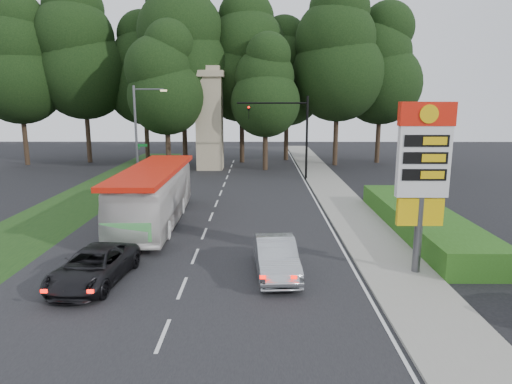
{
  "coord_description": "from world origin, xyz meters",
  "views": [
    {
      "loc": [
        2.85,
        -15.44,
        6.96
      ],
      "look_at": [
        2.71,
        7.77,
        2.2
      ],
      "focal_mm": 32.0,
      "sensor_mm": 36.0,
      "label": 1
    }
  ],
  "objects_px": {
    "monument": "(210,118)",
    "gas_station_pylon": "(423,165)",
    "traffic_signal_mast": "(292,126)",
    "sedan_silver": "(276,257)",
    "suv_charcoal": "(93,267)",
    "transit_bus": "(154,196)",
    "streetlight_signs": "(139,130)"
  },
  "relations": [
    {
      "from": "monument",
      "to": "suv_charcoal",
      "type": "xyz_separation_m",
      "value": [
        -1.47,
        -28.99,
        -4.44
      ]
    },
    {
      "from": "traffic_signal_mast",
      "to": "suv_charcoal",
      "type": "bearing_deg",
      "value": -111.7
    },
    {
      "from": "traffic_signal_mast",
      "to": "streetlight_signs",
      "type": "height_order",
      "value": "streetlight_signs"
    },
    {
      "from": "suv_charcoal",
      "to": "sedan_silver",
      "type": "bearing_deg",
      "value": 13.25
    },
    {
      "from": "traffic_signal_mast",
      "to": "gas_station_pylon",
      "type": "bearing_deg",
      "value": -80.91
    },
    {
      "from": "monument",
      "to": "sedan_silver",
      "type": "bearing_deg",
      "value": -78.82
    },
    {
      "from": "transit_bus",
      "to": "sedan_silver",
      "type": "bearing_deg",
      "value": -50.86
    },
    {
      "from": "traffic_signal_mast",
      "to": "monument",
      "type": "bearing_deg",
      "value": 142.0
    },
    {
      "from": "traffic_signal_mast",
      "to": "sedan_silver",
      "type": "height_order",
      "value": "traffic_signal_mast"
    },
    {
      "from": "streetlight_signs",
      "to": "traffic_signal_mast",
      "type": "bearing_deg",
      "value": 8.92
    },
    {
      "from": "gas_station_pylon",
      "to": "sedan_silver",
      "type": "distance_m",
      "value": 6.76
    },
    {
      "from": "suv_charcoal",
      "to": "gas_station_pylon",
      "type": "bearing_deg",
      "value": 10.41
    },
    {
      "from": "transit_bus",
      "to": "suv_charcoal",
      "type": "xyz_separation_m",
      "value": [
        -0.44,
        -8.53,
        -0.93
      ]
    },
    {
      "from": "suv_charcoal",
      "to": "monument",
      "type": "bearing_deg",
      "value": 93.06
    },
    {
      "from": "monument",
      "to": "gas_station_pylon",
      "type": "bearing_deg",
      "value": -68.2
    },
    {
      "from": "sedan_silver",
      "to": "suv_charcoal",
      "type": "relative_size",
      "value": 0.94
    },
    {
      "from": "traffic_signal_mast",
      "to": "suv_charcoal",
      "type": "height_order",
      "value": "traffic_signal_mast"
    },
    {
      "from": "streetlight_signs",
      "to": "transit_bus",
      "type": "bearing_deg",
      "value": -72.38
    },
    {
      "from": "monument",
      "to": "suv_charcoal",
      "type": "height_order",
      "value": "monument"
    },
    {
      "from": "transit_bus",
      "to": "sedan_silver",
      "type": "relative_size",
      "value": 2.56
    },
    {
      "from": "streetlight_signs",
      "to": "monument",
      "type": "bearing_deg",
      "value": 58.03
    },
    {
      "from": "gas_station_pylon",
      "to": "suv_charcoal",
      "type": "xyz_separation_m",
      "value": [
        -12.67,
        -0.99,
        -3.79
      ]
    },
    {
      "from": "traffic_signal_mast",
      "to": "monument",
      "type": "xyz_separation_m",
      "value": [
        -7.68,
        6.0,
        0.43
      ]
    },
    {
      "from": "monument",
      "to": "sedan_silver",
      "type": "height_order",
      "value": "monument"
    },
    {
      "from": "traffic_signal_mast",
      "to": "streetlight_signs",
      "type": "xyz_separation_m",
      "value": [
        -12.67,
        -1.99,
        -0.23
      ]
    },
    {
      "from": "gas_station_pylon",
      "to": "traffic_signal_mast",
      "type": "bearing_deg",
      "value": 99.09
    },
    {
      "from": "traffic_signal_mast",
      "to": "sedan_silver",
      "type": "bearing_deg",
      "value": -95.51
    },
    {
      "from": "streetlight_signs",
      "to": "sedan_silver",
      "type": "bearing_deg",
      "value": -62.34
    },
    {
      "from": "traffic_signal_mast",
      "to": "sedan_silver",
      "type": "xyz_separation_m",
      "value": [
        -2.13,
        -22.09,
        -3.94
      ]
    },
    {
      "from": "gas_station_pylon",
      "to": "transit_bus",
      "type": "distance_m",
      "value": 14.64
    },
    {
      "from": "streetlight_signs",
      "to": "suv_charcoal",
      "type": "bearing_deg",
      "value": -80.48
    },
    {
      "from": "suv_charcoal",
      "to": "streetlight_signs",
      "type": "bearing_deg",
      "value": 105.47
    }
  ]
}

